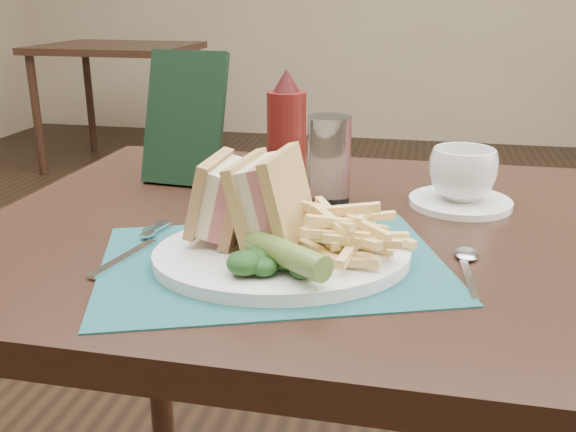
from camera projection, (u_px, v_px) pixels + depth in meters
The scene contains 16 objects.
wall_back at pixel (403, 140), 4.82m from camera, with size 6.00×6.00×0.00m, color tan.
table_bg_left at pixel (122, 106), 4.00m from camera, with size 0.90×0.75×0.75m, color black, non-canonical shape.
placemat at pixel (272, 263), 0.75m from camera, with size 0.39×0.28×0.00m, color #194F51.
plate at pixel (283, 255), 0.75m from camera, with size 0.30×0.24×0.01m, color white, non-canonical shape.
sandwich_half_a at pixel (209, 197), 0.77m from camera, with size 0.06×0.10×0.09m, color tan, non-canonical shape.
sandwich_half_b at pixel (255, 197), 0.75m from camera, with size 0.06×0.11×0.10m, color tan, non-canonical shape.
kale_garnish at pixel (279, 259), 0.68m from camera, with size 0.11×0.08×0.03m, color #133413, non-canonical shape.
pickle_spear at pixel (285, 254), 0.67m from camera, with size 0.03×0.03×0.12m, color #4E6C29.
fries_pile at pixel (350, 225), 0.73m from camera, with size 0.18×0.20×0.06m, color #F5CD7A, non-canonical shape.
fork at pixel (135, 245), 0.78m from camera, with size 0.03×0.17×0.01m, color silver, non-canonical shape.
spoon at pixel (468, 268), 0.72m from camera, with size 0.03×0.15×0.01m, color silver, non-canonical shape.
saucer at pixel (460, 202), 0.95m from camera, with size 0.15×0.15×0.01m, color white.
coffee_cup at pixel (463, 174), 0.93m from camera, with size 0.10×0.10×0.08m, color white.
drinking_glass at pixel (329, 160), 0.94m from camera, with size 0.06×0.06×0.13m, color white.
ketchup_bottle at pixel (287, 127), 1.03m from camera, with size 0.06×0.06×0.19m, color #51100E, non-canonical shape.
check_presenter at pixel (185, 118), 1.04m from camera, with size 0.13×0.01×0.22m, color black.
Camera 1 is at (0.15, -1.32, 1.05)m, focal length 40.00 mm.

